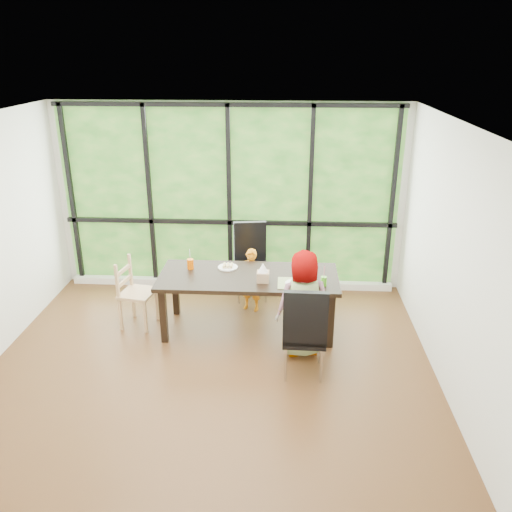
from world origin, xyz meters
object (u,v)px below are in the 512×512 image
dining_table (249,303)px  child_toddler (251,280)px  plate_near (296,284)px  tissue_box (263,277)px  green_cup (324,281)px  chair_window_leather (251,263)px  plate_far (228,267)px  orange_cup (190,264)px  chair_interior_leather (304,329)px  child_older (302,304)px  chair_end_beech (138,293)px

dining_table → child_toddler: child_toddler is taller
plate_near → tissue_box: 0.41m
plate_near → tissue_box: bearing=170.8°
dining_table → green_cup: green_cup is taller
chair_window_leather → tissue_box: size_ratio=7.42×
plate_far → green_cup: bearing=-21.5°
orange_cup → plate_far: bearing=6.8°
chair_interior_leather → child_toddler: (-0.67, 1.47, -0.10)m
child_older → green_cup: (0.25, 0.27, 0.17)m
dining_table → plate_far: plate_far is taller
dining_table → green_cup: (0.91, -0.24, 0.43)m
orange_cup → tissue_box: orange_cup is taller
tissue_box → chair_interior_leather: bearing=-57.4°
dining_table → chair_end_beech: chair_end_beech is taller
dining_table → child_toddler: (-0.00, 0.56, 0.06)m
chair_interior_leather → green_cup: size_ratio=9.54×
chair_end_beech → orange_cup: bearing=-68.4°
chair_interior_leather → orange_cup: chair_interior_leather is taller
plate_far → orange_cup: orange_cup is taller
plate_near → child_older: bearing=-77.2°
chair_end_beech → plate_far: (1.14, 0.19, 0.31)m
green_cup → plate_near: bearing=177.3°
child_toddler → orange_cup: (-0.75, -0.39, 0.38)m
child_toddler → green_cup: size_ratio=7.72×
child_older → plate_far: (-0.93, 0.74, 0.12)m
child_toddler → orange_cup: bearing=-134.7°
child_toddler → dining_table: bearing=-72.2°
child_toddler → child_older: bearing=-41.0°
child_older → chair_window_leather: bearing=-75.9°
chair_window_leather → chair_interior_leather: size_ratio=1.00×
chair_window_leather → chair_end_beech: chair_window_leather is taller
plate_far → tissue_box: bearing=-39.6°
child_older → tissue_box: size_ratio=8.78×
child_toddler → green_cup: child_toddler is taller
tissue_box → chair_end_beech: bearing=173.0°
plate_far → tissue_box: 0.61m
chair_interior_leather → chair_end_beech: 2.30m
child_toddler → tissue_box: (0.19, -0.72, 0.38)m
child_older → tissue_box: child_older is taller
chair_interior_leather → child_older: (-0.02, 0.40, 0.10)m
chair_end_beech → tissue_box: (1.61, -0.20, 0.36)m
chair_interior_leather → child_toddler: chair_interior_leather is taller
plate_far → green_cup: green_cup is taller
child_older → green_cup: child_older is taller
chair_end_beech → chair_window_leather: bearing=-47.1°
chair_window_leather → orange_cup: bearing=-142.3°
dining_table → green_cup: bearing=-15.1°
orange_cup → dining_table: bearing=-12.5°
child_older → orange_cup: (-1.40, 0.68, 0.18)m
chair_interior_leather → tissue_box: size_ratio=7.42×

